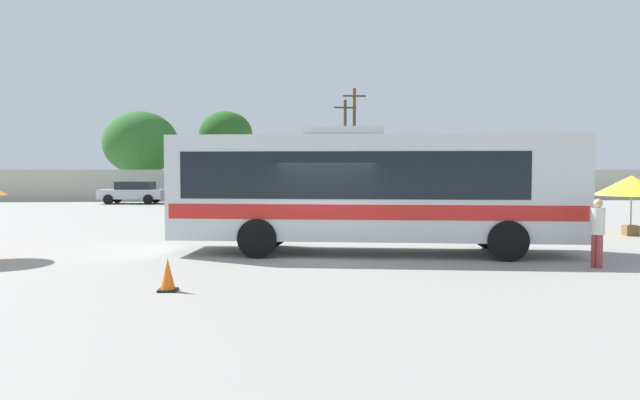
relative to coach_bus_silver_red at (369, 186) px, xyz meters
The scene contains 14 objects.
ground_plane 9.56m from the coach_bus_silver_red, 97.85° to the left, with size 300.00×300.00×0.00m, color gray.
perimeter_wall 28.05m from the coach_bus_silver_red, 92.62° to the left, with size 80.00×0.30×2.24m, color #B2AD9E.
coach_bus_silver_red is the anchor object (origin of this frame).
attendant_by_bus_door 5.89m from the coach_bus_silver_red, 29.45° to the right, with size 0.42×0.42×1.64m.
vendor_umbrella_secondary_yellow 10.49m from the coach_bus_silver_red, 20.97° to the left, with size 2.53×2.53×2.11m.
parked_car_leftmost_silver 27.40m from the coach_bus_silver_red, 116.78° to the left, with size 4.31×2.18×1.47m.
parked_car_second_dark_blue 24.64m from the coach_bus_silver_red, 106.75° to the left, with size 4.56×2.30×1.51m.
parked_car_third_white 24.36m from the coach_bus_silver_red, 92.13° to the left, with size 4.44×2.01×1.50m.
parked_car_rightmost_silver 25.13m from the coach_bus_silver_red, 76.49° to the left, with size 4.68×2.22×1.47m.
utility_pole_near 30.85m from the coach_bus_silver_red, 85.35° to the left, with size 1.80×0.40×7.67m.
utility_pole_far 30.58m from the coach_bus_silver_red, 84.02° to the left, with size 1.80×0.24×8.53m.
roadside_tree_left 35.87m from the coach_bus_silver_red, 112.63° to the left, with size 5.96×5.96×6.92m.
roadside_tree_midleft 35.59m from the coach_bus_silver_red, 101.59° to the left, with size 4.42×4.42×7.10m.
traffic_cone_on_apron 6.98m from the coach_bus_silver_red, 132.50° to the right, with size 0.36×0.36×0.64m.
Camera 1 is at (-1.11, -16.07, 2.37)m, focal length 34.19 mm.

